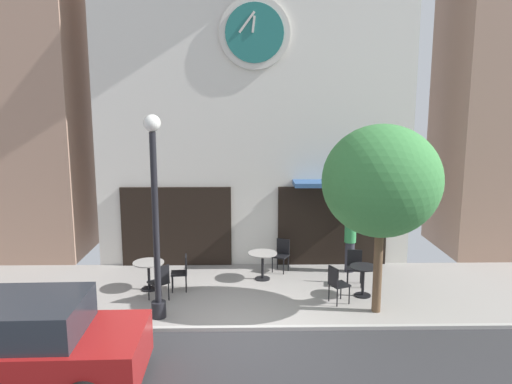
{
  "coord_description": "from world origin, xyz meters",
  "views": [
    {
      "loc": [
        0.02,
        -9.69,
        4.68
      ],
      "look_at": [
        0.24,
        2.16,
        2.54
      ],
      "focal_mm": 35.0,
      "sensor_mm": 36.0,
      "label": 1
    }
  ],
  "objects": [
    {
      "name": "cafe_table_center_left",
      "position": [
        -2.46,
        2.35,
        0.54
      ],
      "size": [
        0.78,
        0.78,
        0.73
      ],
      "color": "black",
      "rests_on": "ground_plane"
    },
    {
      "name": "cafe_chair_left_end",
      "position": [
        2.12,
        1.39,
        0.53
      ],
      "size": [
        0.53,
        0.53,
        0.9
      ],
      "color": "black",
      "rests_on": "ground_plane"
    },
    {
      "name": "cafe_chair_mid_row",
      "position": [
        2.81,
        2.64,
        0.53
      ],
      "size": [
        0.46,
        0.46,
        0.9
      ],
      "color": "black",
      "rests_on": "ground_plane"
    },
    {
      "name": "cafe_chair_corner",
      "position": [
        1.0,
        3.73,
        0.53
      ],
      "size": [
        0.54,
        0.54,
        0.9
      ],
      "color": "black",
      "rests_on": "ground_plane"
    },
    {
      "name": "street_lamp",
      "position": [
        -1.93,
        0.7,
        2.25
      ],
      "size": [
        0.36,
        0.36,
        4.43
      ],
      "color": "black",
      "rests_on": "ground_plane"
    },
    {
      "name": "pedestrian_green",
      "position": [
        2.89,
        3.63,
        0.86
      ],
      "size": [
        0.44,
        0.44,
        1.67
      ],
      "color": "#2D2D38",
      "rests_on": "ground_plane"
    },
    {
      "name": "parked_car_red",
      "position": [
        -3.84,
        -2.06,
        0.76
      ],
      "size": [
        4.34,
        2.1,
        1.55
      ],
      "color": "maroon",
      "rests_on": "ground_plane"
    },
    {
      "name": "street_tree",
      "position": [
        2.95,
        0.92,
        2.98
      ],
      "size": [
        2.6,
        2.34,
        4.23
      ],
      "color": "brown",
      "rests_on": "ground_plane"
    },
    {
      "name": "cafe_chair_near_lamp",
      "position": [
        -2.04,
        1.59,
        0.53
      ],
      "size": [
        0.56,
        0.56,
        0.9
      ],
      "color": "black",
      "rests_on": "ground_plane"
    },
    {
      "name": "neighbor_building_left",
      "position": [
        -7.59,
        6.4,
        6.11
      ],
      "size": [
        5.23,
        4.14,
        12.21
      ],
      "color": "#9E7A66",
      "rests_on": "ground_plane"
    },
    {
      "name": "clock_building",
      "position": [
        0.25,
        5.52,
        5.86
      ],
      "size": [
        9.0,
        3.69,
        11.36
      ],
      "color": "silver",
      "rests_on": "ground_plane"
    },
    {
      "name": "ground_plane",
      "position": [
        0.0,
        -1.19,
        -0.02
      ],
      "size": [
        26.45,
        11.08,
        0.13
      ],
      "color": "gray"
    },
    {
      "name": "cafe_table_leftmost",
      "position": [
        2.85,
        1.83,
        0.52
      ],
      "size": [
        0.68,
        0.68,
        0.76
      ],
      "color": "black",
      "rests_on": "ground_plane"
    },
    {
      "name": "cafe_chair_by_entrance",
      "position": [
        -1.6,
        2.3,
        0.53
      ],
      "size": [
        0.44,
        0.44,
        0.9
      ],
      "color": "black",
      "rests_on": "ground_plane"
    },
    {
      "name": "cafe_table_center_right",
      "position": [
        0.44,
        3.05,
        0.54
      ],
      "size": [
        0.77,
        0.77,
        0.74
      ],
      "color": "black",
      "rests_on": "ground_plane"
    }
  ]
}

